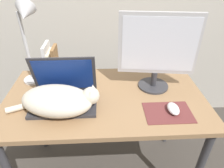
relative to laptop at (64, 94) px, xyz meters
The scene contains 9 objects.
desk 0.27m from the laptop, 10.70° to the left, with size 1.17×0.66×0.73m.
laptop is the anchor object (origin of this frame).
cat 0.09m from the laptop, 99.07° to the right, with size 0.50×0.29×0.15m.
external_monitor 0.58m from the laptop, 13.11° to the left, with size 0.45×0.19×0.46m.
mousepad 0.57m from the laptop, 13.11° to the right, with size 0.25×0.17×0.00m.
computer_mouse 0.59m from the laptop, 11.86° to the right, with size 0.06×0.10×0.04m.
book_row 0.29m from the laptop, 113.38° to the left, with size 0.07×0.15×0.24m.
desk_lamp 0.42m from the laptop, 134.14° to the left, with size 0.17×0.17×0.51m.
webcam 0.30m from the laptop, 70.41° to the left, with size 0.05×0.05×0.07m.
Camera 1 is at (-0.01, -0.63, 1.43)m, focal length 32.00 mm.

